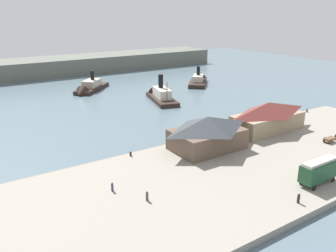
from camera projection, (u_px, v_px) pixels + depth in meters
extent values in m
plane|color=slate|center=(181.00, 139.00, 87.87)|extent=(320.00, 320.00, 0.00)
cube|color=gray|center=(244.00, 168.00, 70.30)|extent=(110.00, 36.00, 1.20)
cube|color=slate|center=(189.00, 141.00, 84.87)|extent=(110.00, 0.80, 1.00)
cube|color=brown|center=(207.00, 139.00, 77.74)|extent=(15.41, 10.14, 4.51)
pyramid|color=#33383D|center=(208.00, 123.00, 76.57)|extent=(15.72, 10.65, 2.93)
cube|color=#998466|center=(267.00, 122.00, 89.69)|extent=(19.20, 8.33, 4.38)
pyramid|color=maroon|center=(268.00, 108.00, 88.53)|extent=(19.58, 8.75, 2.99)
cube|color=#1E4C2D|center=(319.00, 171.00, 62.00)|extent=(8.05, 2.66, 3.07)
cube|color=beige|center=(320.00, 162.00, 61.43)|extent=(7.73, 1.86, 0.50)
cylinder|color=black|center=(320.00, 174.00, 65.15)|extent=(0.90, 0.18, 0.90)
cylinder|color=black|center=(333.00, 180.00, 63.05)|extent=(0.90, 0.18, 0.90)
cylinder|color=black|center=(301.00, 182.00, 62.19)|extent=(0.90, 0.18, 0.90)
cylinder|color=black|center=(314.00, 188.00, 60.09)|extent=(0.90, 0.18, 0.90)
cube|color=brown|center=(330.00, 139.00, 81.89)|extent=(3.13, 1.47, 0.50)
cylinder|color=#4C3828|center=(324.00, 140.00, 82.06)|extent=(1.20, 0.10, 1.20)
cylinder|color=#4C3828|center=(330.00, 142.00, 80.90)|extent=(1.20, 0.10, 1.20)
cylinder|color=black|center=(335.00, 138.00, 83.41)|extent=(0.16, 0.16, 1.00)
cylinder|color=black|center=(336.00, 139.00, 83.09)|extent=(0.16, 0.16, 1.00)
cylinder|color=#33384C|center=(112.00, 187.00, 59.86)|extent=(0.41, 0.41, 1.42)
sphere|color=#CCA889|center=(112.00, 183.00, 59.59)|extent=(0.26, 0.26, 0.26)
cylinder|color=#232328|center=(299.00, 199.00, 56.14)|extent=(0.44, 0.44, 1.51)
sphere|color=#CCA889|center=(299.00, 194.00, 55.85)|extent=(0.28, 0.28, 0.28)
cylinder|color=#4C3D33|center=(147.00, 196.00, 56.85)|extent=(0.43, 0.43, 1.48)
sphere|color=#CCA889|center=(147.00, 192.00, 56.58)|extent=(0.27, 0.27, 0.27)
cylinder|color=black|center=(292.00, 115.00, 101.71)|extent=(0.44, 0.44, 0.90)
cylinder|color=black|center=(131.00, 154.00, 74.37)|extent=(0.44, 0.44, 0.90)
cylinder|color=black|center=(307.00, 111.00, 106.13)|extent=(0.44, 0.44, 0.90)
cube|color=black|center=(162.00, 99.00, 123.77)|extent=(11.83, 20.62, 1.40)
cone|color=black|center=(155.00, 93.00, 132.60)|extent=(6.78, 5.04, 6.05)
cube|color=silver|center=(162.00, 93.00, 123.05)|extent=(6.72, 10.76, 3.18)
cylinder|color=black|center=(161.00, 81.00, 123.11)|extent=(1.71, 1.71, 4.65)
cylinder|color=brown|center=(167.00, 92.00, 117.22)|extent=(0.24, 0.24, 6.53)
cube|color=black|center=(198.00, 83.00, 151.32)|extent=(17.69, 18.33, 1.59)
cone|color=black|center=(200.00, 79.00, 160.14)|extent=(6.70, 6.56, 6.00)
cube|color=beige|center=(198.00, 78.00, 150.68)|extent=(8.66, 8.88, 2.45)
cylinder|color=black|center=(198.00, 71.00, 150.09)|extent=(1.44, 1.44, 3.72)
cube|color=black|center=(92.00, 88.00, 140.68)|extent=(18.92, 18.41, 1.48)
cone|color=black|center=(81.00, 94.00, 131.40)|extent=(6.55, 6.63, 5.71)
cube|color=#B2A893|center=(92.00, 83.00, 140.02)|extent=(9.55, 9.42, 2.68)
cylinder|color=black|center=(92.00, 75.00, 139.99)|extent=(1.49, 1.49, 3.48)
cube|color=#60665B|center=(51.00, 67.00, 173.53)|extent=(180.00, 24.00, 8.00)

